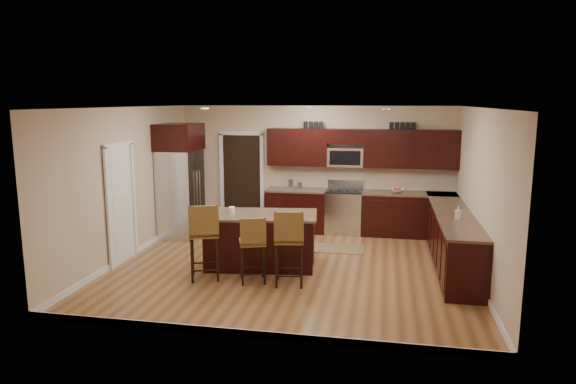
% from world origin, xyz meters
% --- Properties ---
extents(floor, '(6.00, 6.00, 0.00)m').
position_xyz_m(floor, '(0.00, 0.00, 0.00)').
color(floor, olive).
rests_on(floor, ground).
extents(ceiling, '(6.00, 6.00, 0.00)m').
position_xyz_m(ceiling, '(0.00, 0.00, 2.70)').
color(ceiling, silver).
rests_on(ceiling, wall_back).
extents(wall_back, '(6.00, 0.00, 6.00)m').
position_xyz_m(wall_back, '(0.00, 2.75, 1.35)').
color(wall_back, '#C6AD8F').
rests_on(wall_back, floor).
extents(wall_left, '(0.00, 5.50, 5.50)m').
position_xyz_m(wall_left, '(-3.00, 0.00, 1.35)').
color(wall_left, '#C6AD8F').
rests_on(wall_left, floor).
extents(wall_right, '(0.00, 5.50, 5.50)m').
position_xyz_m(wall_right, '(3.00, 0.00, 1.35)').
color(wall_right, '#C6AD8F').
rests_on(wall_right, floor).
extents(base_cabinets, '(4.02, 3.96, 0.92)m').
position_xyz_m(base_cabinets, '(1.90, 1.45, 0.46)').
color(base_cabinets, black).
rests_on(base_cabinets, floor).
extents(upper_cabinets, '(4.00, 0.33, 0.80)m').
position_xyz_m(upper_cabinets, '(1.04, 2.58, 1.84)').
color(upper_cabinets, black).
rests_on(upper_cabinets, wall_back).
extents(range, '(0.76, 0.64, 1.11)m').
position_xyz_m(range, '(0.68, 2.45, 0.47)').
color(range, silver).
rests_on(range, floor).
extents(microwave, '(0.76, 0.31, 0.40)m').
position_xyz_m(microwave, '(0.68, 2.60, 1.62)').
color(microwave, silver).
rests_on(microwave, upper_cabinets).
extents(doorway, '(0.85, 0.03, 2.06)m').
position_xyz_m(doorway, '(-1.65, 2.73, 1.03)').
color(doorway, black).
rests_on(doorway, floor).
extents(pantry_door, '(0.03, 0.80, 2.04)m').
position_xyz_m(pantry_door, '(-2.98, -0.30, 1.02)').
color(pantry_door, white).
rests_on(pantry_door, floor).
extents(letter_decor, '(2.20, 0.03, 0.15)m').
position_xyz_m(letter_decor, '(0.90, 2.58, 2.29)').
color(letter_decor, black).
rests_on(letter_decor, upper_cabinets).
extents(island, '(2.02, 1.23, 0.92)m').
position_xyz_m(island, '(-0.54, -0.07, 0.43)').
color(island, black).
rests_on(island, floor).
extents(stool_left, '(0.59, 0.59, 1.23)m').
position_xyz_m(stool_left, '(-1.24, -0.92, 0.77)').
color(stool_left, olive).
rests_on(stool_left, floor).
extents(stool_mid, '(0.50, 0.50, 1.06)m').
position_xyz_m(stool_mid, '(-0.46, -0.91, 0.66)').
color(stool_mid, olive).
rests_on(stool_mid, floor).
extents(stool_right, '(0.51, 0.51, 1.19)m').
position_xyz_m(stool_right, '(0.12, -0.92, 0.74)').
color(stool_right, olive).
rests_on(stool_right, floor).
extents(refrigerator, '(0.79, 0.97, 2.35)m').
position_xyz_m(refrigerator, '(-2.62, 1.51, 1.21)').
color(refrigerator, silver).
rests_on(refrigerator, floor).
extents(floor_mat, '(0.98, 0.66, 0.01)m').
position_xyz_m(floor_mat, '(0.70, 1.19, 0.01)').
color(floor_mat, olive).
rests_on(floor_mat, floor).
extents(fruit_bowl, '(0.30, 0.30, 0.07)m').
position_xyz_m(fruit_bowl, '(1.77, 2.45, 0.96)').
color(fruit_bowl, silver).
rests_on(fruit_bowl, base_cabinets).
extents(soap_bottle, '(0.11, 0.11, 0.21)m').
position_xyz_m(soap_bottle, '(2.70, 0.16, 1.02)').
color(soap_bottle, '#B2B2B2').
rests_on(soap_bottle, base_cabinets).
extents(canister_tall, '(0.12, 0.12, 0.21)m').
position_xyz_m(canister_tall, '(-0.48, 2.45, 1.03)').
color(canister_tall, silver).
rests_on(canister_tall, base_cabinets).
extents(canister_short, '(0.11, 0.11, 0.16)m').
position_xyz_m(canister_short, '(-0.28, 2.45, 1.00)').
color(canister_short, silver).
rests_on(canister_short, base_cabinets).
extents(island_jar, '(0.10, 0.10, 0.10)m').
position_xyz_m(island_jar, '(-1.04, -0.07, 0.97)').
color(island_jar, white).
rests_on(island_jar, island).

